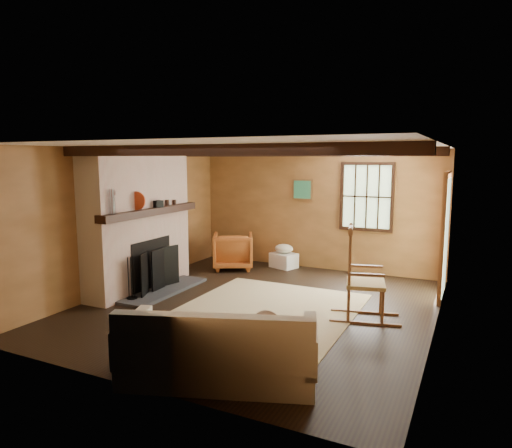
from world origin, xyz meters
The scene contains 10 objects.
ground centered at (0.00, 0.00, 0.00)m, with size 5.50×5.50×0.00m, color black.
room_envelope centered at (0.22, 0.26, 1.63)m, with size 5.02×5.52×2.44m.
fireplace centered at (-2.23, 0.00, 1.10)m, with size 1.02×2.30×2.40m.
rug centered at (0.20, -0.20, 0.00)m, with size 2.50×3.00×0.01m, color tan.
rocking_chair centered at (1.53, 0.16, 0.56)m, with size 1.04×0.70×1.32m.
sofa centered at (0.65, -2.26, 0.28)m, with size 2.14×1.47×0.79m.
firewood_pile centered at (-1.86, 2.46, 0.11)m, with size 0.60×0.11×0.22m.
laundry_basket centered at (-0.60, 2.48, 0.15)m, with size 0.50×0.38×0.30m, color silver.
basket_pillow centered at (-0.60, 2.48, 0.40)m, with size 0.38×0.30×0.19m, color beige.
armchair centered at (-1.50, 1.96, 0.36)m, with size 0.78×0.80×0.73m, color #BF6026.
Camera 1 is at (2.88, -6.02, 2.23)m, focal length 32.00 mm.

